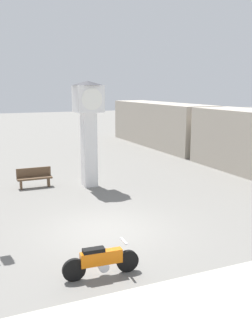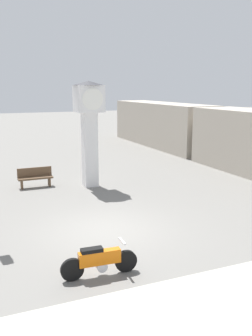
% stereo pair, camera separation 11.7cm
% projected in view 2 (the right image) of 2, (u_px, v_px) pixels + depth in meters
% --- Properties ---
extents(ground_plane, '(120.00, 120.00, 0.00)m').
position_uv_depth(ground_plane, '(106.00, 230.00, 12.38)').
color(ground_plane, slate).
extents(motorcycle, '(1.97, 0.43, 0.87)m').
position_uv_depth(motorcycle, '(99.00, 261.00, 9.27)').
color(motorcycle, black).
rests_on(motorcycle, ground_plane).
extents(clock_tower, '(1.44, 1.44, 4.91)m').
position_uv_depth(clock_tower, '(89.00, 117.00, 17.21)').
color(clock_tower, white).
rests_on(clock_tower, ground_plane).
extents(freight_train, '(2.80, 25.08, 3.40)m').
position_uv_depth(freight_train, '(208.00, 133.00, 24.36)').
color(freight_train, '#ADA393').
rests_on(freight_train, ground_plane).
extents(bench, '(1.60, 0.44, 0.92)m').
position_uv_depth(bench, '(35.00, 177.00, 17.60)').
color(bench, brown).
rests_on(bench, ground_plane).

